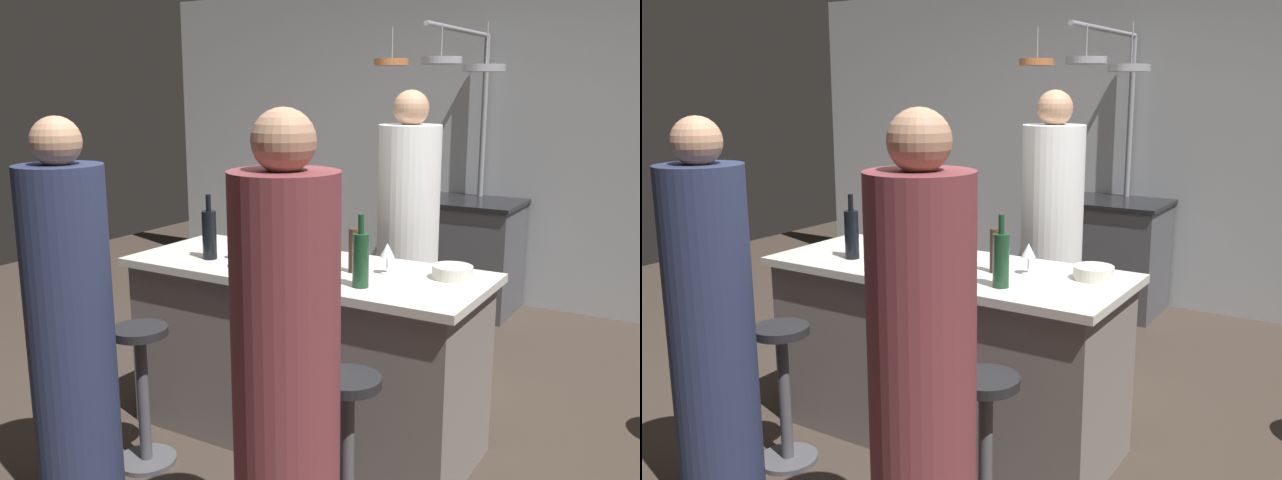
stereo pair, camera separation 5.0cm
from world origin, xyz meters
TOP-DOWN VIEW (x-y plane):
  - ground_plane at (0.00, 0.00)m, footprint 9.00×9.00m
  - back_wall at (0.00, 2.85)m, footprint 6.40×0.16m
  - kitchen_island at (0.00, 0.00)m, footprint 1.80×0.72m
  - stove_range at (0.00, 2.45)m, footprint 0.80×0.64m
  - chef at (0.12, 0.98)m, footprint 0.37×0.37m
  - bar_stool_right at (0.58, -0.62)m, footprint 0.28×0.28m
  - guest_right at (0.56, -1.01)m, footprint 0.36×0.36m
  - bar_stool_left at (-0.50, -0.62)m, footprint 0.28×0.28m
  - guest_left at (-0.51, -0.99)m, footprint 0.35×0.35m
  - overhead_pot_rack at (0.04, 1.96)m, footprint 0.90×1.29m
  - pepper_mill at (0.27, 0.01)m, footprint 0.05×0.05m
  - wine_bottle_amber at (-0.33, 0.15)m, footprint 0.07×0.07m
  - wine_bottle_green at (0.41, -0.19)m, footprint 0.07×0.07m
  - wine_bottle_dark at (-0.49, -0.13)m, footprint 0.07×0.07m
  - wine_glass_by_chef at (0.41, 0.07)m, footprint 0.07×0.07m
  - wine_glass_near_left_guest at (-0.38, -0.05)m, footprint 0.07×0.07m
  - mixing_bowl_ceramic at (0.70, 0.14)m, footprint 0.18×0.18m
  - mixing_bowl_wooden at (-0.22, -0.17)m, footprint 0.14×0.14m

SIDE VIEW (x-z plane):
  - ground_plane at x=0.00m, z-range 0.00..0.00m
  - bar_stool_right at x=0.58m, z-range 0.04..0.72m
  - bar_stool_left at x=-0.50m, z-range 0.04..0.72m
  - stove_range at x=0.00m, z-range 0.00..0.89m
  - kitchen_island at x=0.00m, z-range 0.00..0.90m
  - guest_left at x=-0.51m, z-range -0.06..1.59m
  - guest_right at x=0.56m, z-range -0.06..1.63m
  - chef at x=0.12m, z-range -0.06..1.68m
  - mixing_bowl_ceramic at x=0.70m, z-range 0.90..0.96m
  - mixing_bowl_wooden at x=-0.22m, z-range 0.90..0.98m
  - pepper_mill at x=0.27m, z-range 0.90..1.11m
  - wine_glass_by_chef at x=0.41m, z-range 0.93..1.08m
  - wine_glass_near_left_guest at x=-0.38m, z-range 0.93..1.08m
  - wine_bottle_amber at x=-0.33m, z-range 0.86..1.16m
  - wine_bottle_green at x=0.41m, z-range 0.86..1.19m
  - wine_bottle_dark at x=-0.49m, z-range 0.86..1.19m
  - back_wall at x=0.00m, z-range 0.00..2.60m
  - overhead_pot_rack at x=0.04m, z-range 0.61..2.78m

